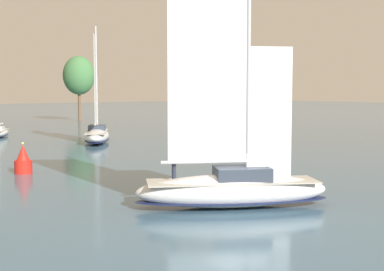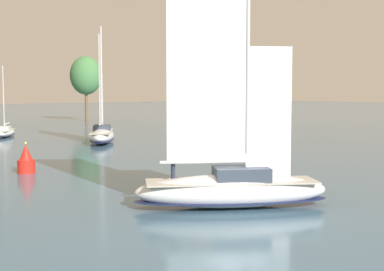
{
  "view_description": "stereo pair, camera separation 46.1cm",
  "coord_description": "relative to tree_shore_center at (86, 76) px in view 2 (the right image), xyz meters",
  "views": [
    {
      "loc": [
        -16.88,
        -17.96,
        5.43
      ],
      "look_at": [
        0.0,
        3.0,
        3.16
      ],
      "focal_mm": 50.0,
      "sensor_mm": 36.0,
      "label": 1
    },
    {
      "loc": [
        -16.52,
        -18.25,
        5.43
      ],
      "look_at": [
        0.0,
        3.0,
        3.16
      ],
      "focal_mm": 50.0,
      "sensor_mm": 36.0,
      "label": 2
    }
  ],
  "objects": [
    {
      "name": "sailboat_moored_mid_channel",
      "position": [
        -22.5,
        -23.94,
        -7.48
      ],
      "size": [
        4.53,
        6.0,
        8.26
      ],
      "color": "white",
      "rests_on": "ground"
    },
    {
      "name": "ground_plane",
      "position": [
        -26.97,
        -68.31,
        -8.04
      ],
      "size": [
        400.0,
        400.0,
        0.0
      ],
      "primitive_type": "plane",
      "color": "#42667F"
    },
    {
      "name": "channel_buoy",
      "position": [
        -30.71,
        -52.31,
        -7.22
      ],
      "size": [
        1.14,
        1.14,
        2.07
      ],
      "color": "red",
      "rests_on": "ground"
    },
    {
      "name": "sailboat_main",
      "position": [
        -26.96,
        -68.32,
        -7.04
      ],
      "size": [
        9.1,
        6.92,
        12.52
      ],
      "color": "silver",
      "rests_on": "ground"
    },
    {
      "name": "sailboat_moored_far_slip",
      "position": [
        -16.86,
        -36.98,
        -7.07
      ],
      "size": [
        6.72,
        8.75,
        12.06
      ],
      "color": "silver",
      "rests_on": "ground"
    },
    {
      "name": "tree_shore_center",
      "position": [
        0.0,
        0.0,
        0.0
      ],
      "size": [
        5.58,
        5.58,
        11.49
      ],
      "color": "brown",
      "rests_on": "ground"
    }
  ]
}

